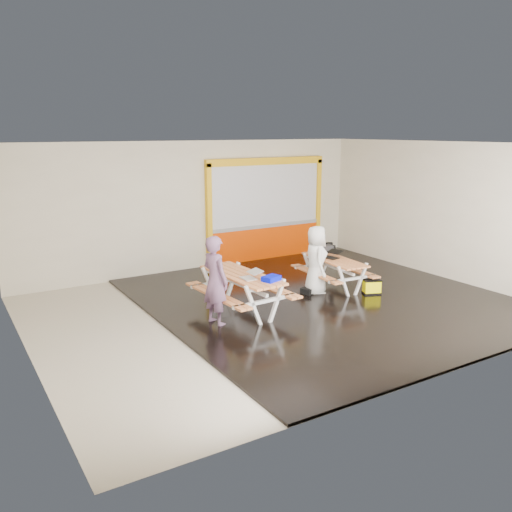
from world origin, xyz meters
TOP-DOWN VIEW (x-y plane):
  - room at (0.00, 0.00)m, footprint 10.02×8.02m
  - deck at (1.25, 0.00)m, footprint 7.50×7.98m
  - kiosk at (2.20, 3.93)m, footprint 3.88×0.16m
  - picnic_table_left at (-0.81, 0.14)m, footprint 1.61×2.27m
  - picnic_table_right at (1.97, 0.52)m, footprint 1.43×2.00m
  - person_left at (-1.57, -0.16)m, footprint 0.54×0.72m
  - person_right at (1.38, 0.48)m, footprint 0.79×0.94m
  - laptop_left at (-0.82, -0.25)m, footprint 0.41×0.37m
  - laptop_right at (2.00, 0.64)m, footprint 0.47×0.43m
  - blue_pouch at (-0.57, -0.61)m, footprint 0.40×0.33m
  - toolbox at (2.16, 1.15)m, footprint 0.43×0.23m
  - backpack at (2.51, 1.39)m, footprint 0.31×0.21m
  - dark_case at (1.19, 0.46)m, footprint 0.42×0.36m
  - fluke_bag at (2.41, -0.34)m, footprint 0.47×0.39m

SIDE VIEW (x-z plane):
  - deck at x=1.25m, z-range 0.00..0.05m
  - dark_case at x=1.19m, z-range 0.05..0.18m
  - fluke_bag at x=2.41m, z-range 0.04..0.39m
  - picnic_table_right at x=1.97m, z-range 0.20..0.97m
  - picnic_table_left at x=-0.81m, z-range 0.23..1.11m
  - backpack at x=2.51m, z-range 0.45..0.94m
  - person_right at x=1.38m, z-range -0.02..1.62m
  - laptop_right at x=2.00m, z-range 0.73..0.91m
  - toolbox at x=2.16m, z-range 0.74..0.98m
  - person_left at x=-1.57m, z-range 0.02..1.81m
  - blue_pouch at x=-0.57m, z-range 0.87..0.97m
  - laptop_left at x=-0.82m, z-range 0.84..1.01m
  - kiosk at x=2.20m, z-range -0.06..2.94m
  - room at x=0.00m, z-range -0.01..3.51m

